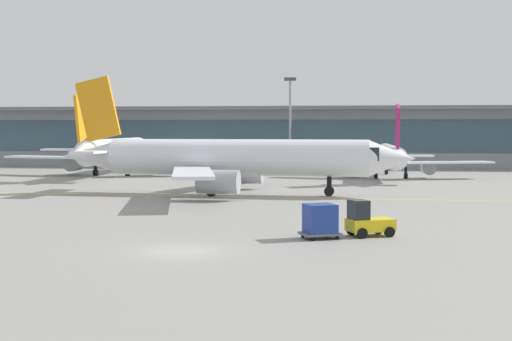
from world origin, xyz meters
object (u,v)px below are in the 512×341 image
(gate_airplane_2, at_px, (390,156))
(baggage_tug, at_px, (367,221))
(taxiing_regional_jet, at_px, (233,159))
(gate_airplane_1, at_px, (115,151))
(apron_light_mast_1, at_px, (290,119))
(cargo_dolly_lead, at_px, (320,220))

(gate_airplane_2, height_order, baggage_tug, gate_airplane_2)
(taxiing_regional_jet, bearing_deg, gate_airplane_1, 131.24)
(apron_light_mast_1, bearing_deg, taxiing_regional_jet, -92.57)
(gate_airplane_1, relative_size, baggage_tug, 10.70)
(gate_airplane_2, relative_size, taxiing_regional_jet, 0.79)
(gate_airplane_1, distance_m, apron_light_mast_1, 28.13)
(cargo_dolly_lead, bearing_deg, taxiing_regional_jet, 84.57)
(taxiing_regional_jet, relative_size, baggage_tug, 11.44)
(taxiing_regional_jet, height_order, apron_light_mast_1, apron_light_mast_1)
(baggage_tug, height_order, cargo_dolly_lead, baggage_tug)
(gate_airplane_1, height_order, gate_airplane_2, gate_airplane_1)
(baggage_tug, bearing_deg, taxiing_regional_jet, 90.58)
(gate_airplane_2, height_order, taxiing_regional_jet, taxiing_regional_jet)
(gate_airplane_2, distance_m, cargo_dolly_lead, 51.02)
(gate_airplane_1, distance_m, cargo_dolly_lead, 58.94)
(gate_airplane_1, height_order, baggage_tug, gate_airplane_1)
(gate_airplane_1, distance_m, baggage_tug, 59.25)
(gate_airplane_1, bearing_deg, cargo_dolly_lead, -151.90)
(gate_airplane_2, xyz_separation_m, baggage_tug, (-4.19, -49.34, -1.77))
(gate_airplane_1, bearing_deg, taxiing_regional_jet, -143.22)
(taxiing_regional_jet, distance_m, apron_light_mast_1, 42.93)
(gate_airplane_1, bearing_deg, baggage_tug, -149.13)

